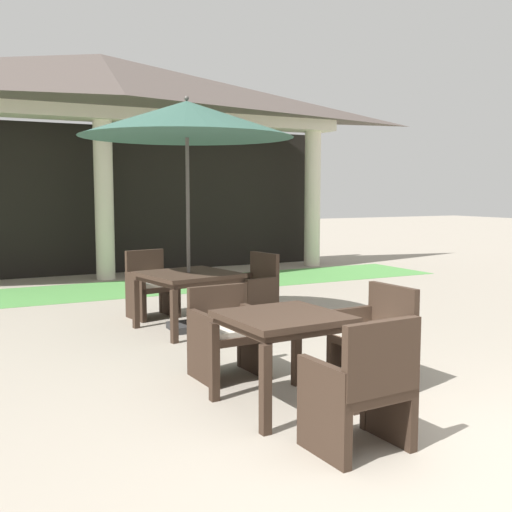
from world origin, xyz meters
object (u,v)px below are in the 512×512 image
object	(u,v)px
patio_chair_near_foreground_north	(227,335)
patio_chair_near_foreground_south	(361,390)
patio_umbrella_mid_left	(187,121)
patio_table_near_foreground	(283,327)
patio_chair_near_foreground_east	(375,340)
patio_chair_mid_left_north	(151,287)
patio_table_mid_left	(189,280)
patio_chair_mid_left_east	(253,290)

from	to	relation	value
patio_chair_near_foreground_north	patio_chair_near_foreground_south	xyz separation A→B (m)	(0.10, -1.90, 0.02)
patio_chair_near_foreground_south	patio_umbrella_mid_left	distance (m)	4.42
patio_table_near_foreground	patio_chair_near_foreground_east	bearing A→B (deg)	2.88
patio_chair_near_foreground_south	patio_chair_mid_left_north	world-z (taller)	patio_chair_near_foreground_south
patio_table_near_foreground	patio_chair_near_foreground_north	distance (m)	0.98
patio_chair_near_foreground_north	patio_umbrella_mid_left	bearing A→B (deg)	-103.92
patio_chair_near_foreground_north	patio_chair_near_foreground_south	world-z (taller)	patio_chair_near_foreground_south
patio_umbrella_mid_left	patio_chair_mid_left_north	bearing A→B (deg)	99.77
patio_chair_near_foreground_south	patio_table_mid_left	size ratio (longest dim) A/B	0.76
patio_umbrella_mid_left	patio_chair_mid_left_east	bearing A→B (deg)	9.77
patio_chair_near_foreground_east	patio_table_mid_left	xyz separation A→B (m)	(-0.61, 2.86, 0.21)
patio_table_mid_left	patio_umbrella_mid_left	xyz separation A→B (m)	(0.00, 0.00, 1.92)
patio_chair_near_foreground_east	patio_chair_near_foreground_south	distance (m)	1.34
patio_chair_near_foreground_south	patio_umbrella_mid_left	size ratio (longest dim) A/B	0.32
patio_chair_mid_left_east	patio_umbrella_mid_left	bearing A→B (deg)	90.00
patio_umbrella_mid_left	patio_chair_mid_left_east	world-z (taller)	patio_umbrella_mid_left
patio_umbrella_mid_left	patio_chair_mid_left_north	size ratio (longest dim) A/B	3.14
patio_umbrella_mid_left	patio_chair_near_foreground_south	bearing A→B (deg)	-94.26
patio_table_near_foreground	patio_table_mid_left	xyz separation A→B (m)	(0.34, 2.91, -0.02)
patio_table_mid_left	patio_umbrella_mid_left	size ratio (longest dim) A/B	0.42
patio_chair_near_foreground_north	patio_umbrella_mid_left	distance (m)	2.94
patio_chair_near_foreground_east	patio_chair_mid_left_north	distance (m)	3.91
patio_chair_near_foreground_east	patio_umbrella_mid_left	distance (m)	3.62
patio_table_mid_left	patio_chair_mid_left_east	world-z (taller)	patio_chair_mid_left_east
patio_chair_near_foreground_east	patio_chair_mid_left_north	world-z (taller)	patio_chair_mid_left_north
patio_table_near_foreground	patio_umbrella_mid_left	size ratio (longest dim) A/B	0.32
patio_chair_near_foreground_east	patio_chair_mid_left_east	world-z (taller)	same
patio_table_mid_left	patio_umbrella_mid_left	world-z (taller)	patio_umbrella_mid_left
patio_chair_near_foreground_north	patio_chair_near_foreground_east	distance (m)	1.34
patio_table_near_foreground	patio_chair_near_foreground_south	bearing A→B (deg)	-87.12
patio_chair_mid_left_north	patio_table_near_foreground	bearing A→B (deg)	77.75
patio_umbrella_mid_left	patio_chair_near_foreground_north	bearing A→B (deg)	-101.04
patio_table_mid_left	patio_chair_near_foreground_south	bearing A→B (deg)	-94.26
patio_table_mid_left	patio_chair_mid_left_north	bearing A→B (deg)	99.77
patio_chair_near_foreground_north	patio_table_mid_left	size ratio (longest dim) A/B	0.69
patio_chair_near_foreground_north	patio_table_mid_left	distance (m)	2.01
patio_table_mid_left	patio_chair_mid_left_east	xyz separation A→B (m)	(0.97, 0.17, -0.23)
patio_table_mid_left	patio_table_near_foreground	bearing A→B (deg)	-96.57
patio_chair_near_foreground_north	patio_chair_mid_left_north	bearing A→B (deg)	-97.08
patio_chair_near_foreground_north	patio_umbrella_mid_left	xyz separation A→B (m)	(0.38, 1.96, 2.16)
patio_table_near_foreground	patio_table_mid_left	world-z (taller)	patio_table_near_foreground
patio_chair_near_foreground_north	patio_table_mid_left	xyz separation A→B (m)	(0.38, 1.96, 0.24)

